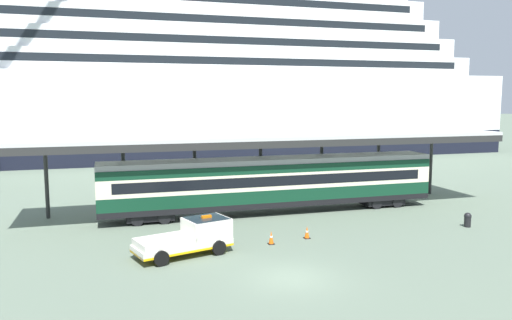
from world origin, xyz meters
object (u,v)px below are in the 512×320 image
object	(u,v)px
train_carriage	(272,182)
traffic_cone_near	(307,232)
cruise_ship	(47,76)
traffic_cone_mid	(271,238)
service_truck	(191,236)
quay_bollard	(468,219)

from	to	relation	value
train_carriage	traffic_cone_near	world-z (taller)	train_carriage
cruise_ship	traffic_cone_mid	distance (m)	55.29
cruise_ship	traffic_cone_near	xyz separation A→B (m)	(19.11, -51.00, -11.22)
service_truck	traffic_cone_mid	size ratio (longest dim) A/B	7.11
train_carriage	traffic_cone_mid	bearing A→B (deg)	-109.17
service_truck	quay_bollard	bearing A→B (deg)	1.41
train_carriage	traffic_cone_mid	xyz separation A→B (m)	(-2.66, -7.66, -1.93)
cruise_ship	traffic_cone_mid	xyz separation A→B (m)	(16.64, -51.52, -11.21)
cruise_ship	train_carriage	world-z (taller)	cruise_ship
cruise_ship	service_truck	size ratio (longest dim) A/B	24.01
cruise_ship	train_carriage	bearing A→B (deg)	-66.24
traffic_cone_near	traffic_cone_mid	xyz separation A→B (m)	(-2.46, -0.52, 0.01)
cruise_ship	quay_bollard	xyz separation A→B (m)	(30.32, -51.52, -11.08)
train_carriage	traffic_cone_mid	size ratio (longest dim) A/B	31.83
train_carriage	quay_bollard	xyz separation A→B (m)	(11.01, -7.67, -1.80)
service_truck	traffic_cone_mid	world-z (taller)	service_truck
traffic_cone_mid	train_carriage	bearing A→B (deg)	70.83
cruise_ship	quay_bollard	world-z (taller)	cruise_ship
cruise_ship	service_truck	xyz separation A→B (m)	(11.90, -51.98, -10.60)
traffic_cone_near	traffic_cone_mid	world-z (taller)	traffic_cone_mid
cruise_ship	traffic_cone_mid	size ratio (longest dim) A/B	170.75
cruise_ship	traffic_cone_near	size ratio (longest dim) A/B	176.50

